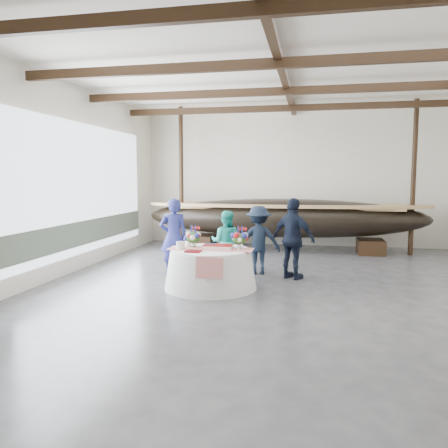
# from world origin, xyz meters

# --- Properties ---
(floor) EXTENTS (10.00, 12.00, 0.01)m
(floor) POSITION_xyz_m (0.00, 0.00, 0.00)
(floor) COLOR #3D3D42
(floor) RESTS_ON ground
(wall_back) EXTENTS (10.00, 0.02, 4.50)m
(wall_back) POSITION_xyz_m (0.00, 6.00, 2.25)
(wall_back) COLOR silver
(wall_back) RESTS_ON ground
(wall_front) EXTENTS (10.00, 0.02, 4.50)m
(wall_front) POSITION_xyz_m (0.00, -6.00, 2.25)
(wall_front) COLOR silver
(wall_front) RESTS_ON ground
(wall_left) EXTENTS (0.02, 12.00, 4.50)m
(wall_left) POSITION_xyz_m (-5.00, 0.00, 2.25)
(wall_left) COLOR silver
(wall_left) RESTS_ON ground
(ceiling) EXTENTS (10.00, 12.00, 0.01)m
(ceiling) POSITION_xyz_m (0.00, 0.00, 4.50)
(ceiling) COLOR white
(ceiling) RESTS_ON wall_back
(pavilion_structure) EXTENTS (9.80, 11.76, 4.50)m
(pavilion_structure) POSITION_xyz_m (0.00, 0.80, 4.00)
(pavilion_structure) COLOR black
(pavilion_structure) RESTS_ON ground
(open_bay) EXTENTS (0.03, 7.00, 3.20)m
(open_bay) POSITION_xyz_m (-4.95, 1.00, 1.83)
(open_bay) COLOR silver
(open_bay) RESTS_ON ground
(longboat_display) EXTENTS (8.66, 1.73, 1.62)m
(longboat_display) POSITION_xyz_m (-0.22, 4.65, 1.04)
(longboat_display) COLOR black
(longboat_display) RESTS_ON ground
(banquet_table) EXTENTS (1.90, 1.90, 0.81)m
(banquet_table) POSITION_xyz_m (-1.39, -0.25, 0.41)
(banquet_table) COLOR silver
(banquet_table) RESTS_ON ground
(tabletop_items) EXTENTS (1.76, 0.95, 0.40)m
(tabletop_items) POSITION_xyz_m (-1.38, -0.11, 0.96)
(tabletop_items) COLOR red
(tabletop_items) RESTS_ON banquet_table
(guest_woman_blue) EXTENTS (0.77, 0.67, 1.79)m
(guest_woman_blue) POSITION_xyz_m (-2.53, 0.82, 0.90)
(guest_woman_blue) COLOR navy
(guest_woman_blue) RESTS_ON ground
(guest_woman_teal) EXTENTS (0.74, 0.59, 1.49)m
(guest_woman_teal) POSITION_xyz_m (-1.37, 1.25, 0.75)
(guest_woman_teal) COLOR #22B2A2
(guest_woman_teal) RESTS_ON ground
(guest_man_left) EXTENTS (1.14, 0.78, 1.61)m
(guest_man_left) POSITION_xyz_m (-0.59, 1.29, 0.81)
(guest_man_left) COLOR black
(guest_man_left) RESTS_ON ground
(guest_man_right) EXTENTS (1.15, 0.93, 1.82)m
(guest_man_right) POSITION_xyz_m (0.24, 0.91, 0.91)
(guest_man_right) COLOR black
(guest_man_right) RESTS_ON ground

